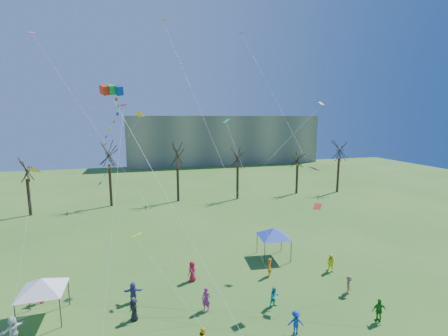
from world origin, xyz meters
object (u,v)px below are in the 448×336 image
object	(u,v)px
distant_building	(223,139)
canopy_tent_blue	(274,232)
big_box_kite	(113,143)
canopy_tent_white	(42,284)

from	to	relation	value
distant_building	canopy_tent_blue	bearing A→B (deg)	-100.69
big_box_kite	canopy_tent_blue	size ratio (longest dim) A/B	4.53
distant_building	big_box_kite	bearing A→B (deg)	-110.83
distant_building	canopy_tent_white	distance (m)	81.70
distant_building	big_box_kite	size ratio (longest dim) A/B	3.13
distant_building	canopy_tent_blue	world-z (taller)	distant_building
canopy_tent_white	canopy_tent_blue	distance (m)	20.87
canopy_tent_blue	big_box_kite	bearing A→B (deg)	-163.82
big_box_kite	distant_building	bearing A→B (deg)	69.17
big_box_kite	canopy_tent_blue	bearing A→B (deg)	16.18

